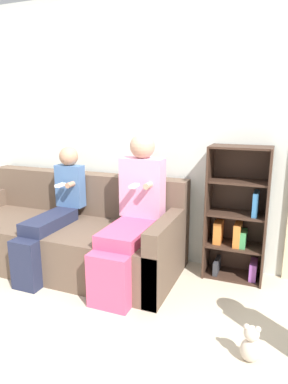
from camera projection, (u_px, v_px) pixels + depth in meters
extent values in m
plane|color=beige|center=(68.00, 298.00, 2.77)|extent=(14.00, 14.00, 0.00)
cube|color=silver|center=(122.00, 131.00, 3.42)|extent=(10.00, 0.06, 2.55)
cube|color=brown|center=(61.00, 247.00, 3.23)|extent=(2.19, 0.73, 0.43)
cube|color=brown|center=(86.00, 213.00, 3.60)|extent=(2.19, 0.20, 0.85)
cube|color=brown|center=(165.00, 255.00, 2.84)|extent=(0.13, 0.73, 0.61)
cube|color=#DB4C75|center=(109.00, 282.00, 2.59)|extent=(0.33, 0.12, 0.43)
cube|color=#DB4C75|center=(126.00, 234.00, 2.82)|extent=(0.33, 0.54, 0.11)
cube|color=#E599BC|center=(142.00, 187.00, 3.06)|extent=(0.39, 0.17, 0.53)
sphere|color=tan|center=(142.00, 146.00, 2.98)|extent=(0.22, 0.22, 0.22)
cylinder|color=tan|center=(148.00, 186.00, 2.89)|extent=(0.05, 0.10, 0.05)
cube|color=white|center=(134.00, 186.00, 2.88)|extent=(0.05, 0.12, 0.02)
cube|color=#232842|center=(26.00, 265.00, 2.87)|extent=(0.23, 0.12, 0.43)
cube|color=#232842|center=(50.00, 222.00, 3.12)|extent=(0.23, 0.59, 0.11)
cube|color=#476B9E|center=(70.00, 186.00, 3.38)|extent=(0.28, 0.12, 0.41)
sphere|color=tan|center=(69.00, 156.00, 3.31)|extent=(0.18, 0.18, 0.18)
cylinder|color=tan|center=(70.00, 185.00, 3.24)|extent=(0.05, 0.10, 0.05)
cube|color=white|center=(60.00, 185.00, 3.23)|extent=(0.05, 0.12, 0.02)
cube|color=#3D281E|center=(208.00, 211.00, 3.08)|extent=(0.02, 0.30, 1.19)
cube|color=#3D281E|center=(267.00, 217.00, 2.90)|extent=(0.02, 0.30, 1.19)
cube|color=#3D281E|center=(239.00, 210.00, 3.11)|extent=(0.52, 0.02, 1.19)
cube|color=#3D281E|center=(232.00, 275.00, 3.13)|extent=(0.48, 0.26, 0.02)
cube|color=#3D281E|center=(234.00, 245.00, 3.06)|extent=(0.48, 0.26, 0.02)
cube|color=#3D281E|center=(237.00, 214.00, 2.99)|extent=(0.48, 0.26, 0.02)
cube|color=#3D281E|center=(239.00, 182.00, 2.92)|extent=(0.48, 0.26, 0.02)
cube|color=#3D281E|center=(241.00, 147.00, 2.85)|extent=(0.48, 0.26, 0.02)
cube|color=teal|center=(256.00, 204.00, 2.91)|extent=(0.04, 0.19, 0.21)
cube|color=#429956|center=(243.00, 238.00, 3.01)|extent=(0.05, 0.19, 0.14)
cube|color=orange|center=(218.00, 232.00, 3.08)|extent=(0.07, 0.15, 0.20)
cube|color=#333338|center=(217.00, 265.00, 3.16)|extent=(0.04, 0.21, 0.12)
cube|color=orange|center=(238.00, 234.00, 3.02)|extent=(0.06, 0.20, 0.21)
cube|color=#934CA3|center=(253.00, 270.00, 3.04)|extent=(0.06, 0.19, 0.16)
ellipsoid|color=beige|center=(250.00, 350.00, 2.06)|extent=(0.12, 0.10, 0.15)
sphere|color=beige|center=(252.00, 333.00, 2.03)|extent=(0.09, 0.09, 0.09)
sphere|color=beige|center=(246.00, 327.00, 2.04)|extent=(0.04, 0.04, 0.04)
sphere|color=beige|center=(258.00, 329.00, 2.01)|extent=(0.04, 0.04, 0.04)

